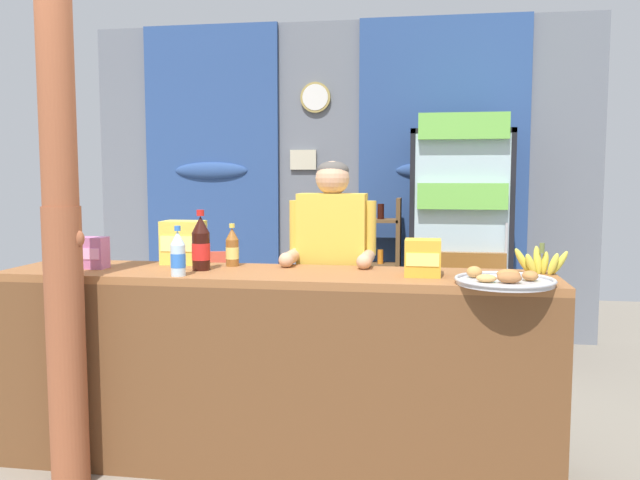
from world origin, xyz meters
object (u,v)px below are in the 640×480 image
object	(u,v)px
plastic_lawn_chair	(210,299)
soda_bottle_grape_soda	(74,243)
soda_bottle_cola	(201,245)
stall_counter	(270,354)
pastry_tray	(505,280)
banana_bunch	(541,262)
timber_post	(61,218)
soda_bottle_water	(178,255)
snack_box_instant_noodle	(183,242)
soda_bottle_iced_tea	(232,248)
snack_box_choco_powder	(423,258)
drink_fridge	(459,225)
snack_box_wafer	(88,253)
shopkeeper	(332,264)
bottle_shelf_rack	(373,270)

from	to	relation	value
plastic_lawn_chair	soda_bottle_grape_soda	xyz separation A→B (m)	(-0.24, -1.61, 0.61)
soda_bottle_cola	plastic_lawn_chair	bearing A→B (deg)	107.63
stall_counter	pastry_tray	size ratio (longest dim) A/B	6.27
stall_counter	banana_bunch	xyz separation A→B (m)	(1.31, 0.24, 0.45)
timber_post	soda_bottle_water	bearing A→B (deg)	20.39
timber_post	snack_box_instant_noodle	distance (m)	0.72
soda_bottle_iced_tea	snack_box_choco_powder	bearing A→B (deg)	-10.46
soda_bottle_iced_tea	drink_fridge	bearing A→B (deg)	58.65
snack_box_wafer	snack_box_choco_powder	xyz separation A→B (m)	(1.73, 0.01, 0.01)
shopkeeper	snack_box_wafer	world-z (taller)	shopkeeper
soda_bottle_grape_soda	snack_box_instant_noodle	bearing A→B (deg)	1.09
drink_fridge	plastic_lawn_chair	world-z (taller)	drink_fridge
drink_fridge	bottle_shelf_rack	xyz separation A→B (m)	(-0.72, 0.17, -0.42)
soda_bottle_water	snack_box_choco_powder	bearing A→B (deg)	9.38
soda_bottle_grape_soda	soda_bottle_cola	bearing A→B (deg)	-13.99
snack_box_choco_powder	bottle_shelf_rack	bearing A→B (deg)	100.20
bottle_shelf_rack	soda_bottle_water	size ratio (longest dim) A/B	5.31
timber_post	soda_bottle_grape_soda	world-z (taller)	timber_post
shopkeeper	soda_bottle_grape_soda	size ratio (longest dim) A/B	6.32
bottle_shelf_rack	shopkeeper	size ratio (longest dim) A/B	0.82
snack_box_choco_powder	pastry_tray	bearing A→B (deg)	-27.99
soda_bottle_grape_soda	pastry_tray	bearing A→B (deg)	-10.12
stall_counter	soda_bottle_cola	xyz separation A→B (m)	(-0.38, 0.11, 0.52)
drink_fridge	snack_box_wafer	world-z (taller)	drink_fridge
pastry_tray	snack_box_choco_powder	bearing A→B (deg)	152.01
snack_box_wafer	soda_bottle_water	bearing A→B (deg)	-17.53
drink_fridge	shopkeeper	world-z (taller)	drink_fridge
drink_fridge	soda_bottle_water	distance (m)	2.88
soda_bottle_iced_tea	soda_bottle_water	bearing A→B (deg)	-112.36
shopkeeper	soda_bottle_water	size ratio (longest dim) A/B	6.43
plastic_lawn_chair	snack_box_wafer	bearing A→B (deg)	-90.86
snack_box_instant_noodle	banana_bunch	xyz separation A→B (m)	(1.87, -0.09, -0.06)
stall_counter	pastry_tray	xyz separation A→B (m)	(1.10, -0.10, 0.41)
snack_box_choco_powder	banana_bunch	xyz separation A→B (m)	(0.57, 0.14, -0.03)
banana_bunch	snack_box_choco_powder	bearing A→B (deg)	-165.73
soda_bottle_cola	soda_bottle_iced_tea	bearing A→B (deg)	56.58
soda_bottle_water	plastic_lawn_chair	bearing A→B (deg)	104.82
bottle_shelf_rack	pastry_tray	xyz separation A→B (m)	(0.81, -2.66, 0.35)
drink_fridge	snack_box_wafer	size ratio (longest dim) A/B	10.16
stall_counter	plastic_lawn_chair	world-z (taller)	stall_counter
soda_bottle_cola	snack_box_wafer	xyz separation A→B (m)	(-0.60, -0.03, -0.05)
drink_fridge	soda_bottle_grape_soda	bearing A→B (deg)	-136.87
plastic_lawn_chair	soda_bottle_water	bearing A→B (deg)	-75.18
bottle_shelf_rack	drink_fridge	bearing A→B (deg)	-13.51
soda_bottle_grape_soda	shopkeeper	bearing A→B (deg)	9.07
stall_counter	soda_bottle_grape_soda	distance (m)	1.34
shopkeeper	snack_box_choco_powder	bearing A→B (deg)	-41.49
soda_bottle_grape_soda	snack_box_instant_noodle	world-z (taller)	soda_bottle_grape_soda
shopkeeper	plastic_lawn_chair	bearing A→B (deg)	130.78
plastic_lawn_chair	snack_box_choco_powder	size ratio (longest dim) A/B	4.84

